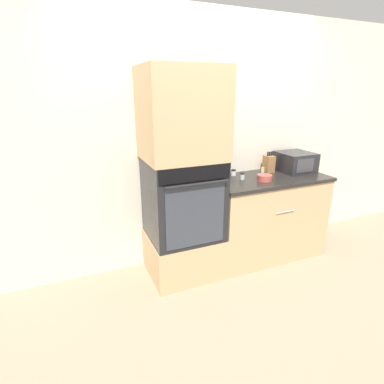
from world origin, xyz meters
name	(u,v)px	position (x,y,z in m)	size (l,w,h in m)	color
ground_plane	(227,279)	(0.00, 0.00, 0.00)	(12.00, 12.00, 0.00)	gray
wall_back	(202,142)	(0.00, 0.63, 1.25)	(8.00, 0.05, 2.50)	beige
oven_cabinet_base	(184,253)	(-0.34, 0.30, 0.21)	(0.69, 0.60, 0.41)	tan
wall_oven	(183,199)	(-0.34, 0.30, 0.79)	(0.66, 0.64, 0.76)	black
oven_cabinet_upper	(182,114)	(-0.34, 0.30, 1.56)	(0.69, 0.60, 0.78)	tan
counter_unit	(265,216)	(0.62, 0.30, 0.45)	(1.26, 0.63, 0.90)	tan
microwave	(295,162)	(1.03, 0.38, 1.00)	(0.36, 0.37, 0.21)	#232326
knife_block	(269,164)	(0.74, 0.47, 0.99)	(0.09, 0.11, 0.22)	olive
bowl	(265,178)	(0.50, 0.20, 0.93)	(0.15, 0.15, 0.06)	#B24C42
condiment_jar_near	(263,171)	(0.63, 0.43, 0.93)	(0.04, 0.04, 0.07)	silver
condiment_jar_mid	(242,176)	(0.32, 0.33, 0.93)	(0.05, 0.05, 0.07)	silver
condiment_jar_far	(233,172)	(0.31, 0.49, 0.93)	(0.05, 0.05, 0.06)	silver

